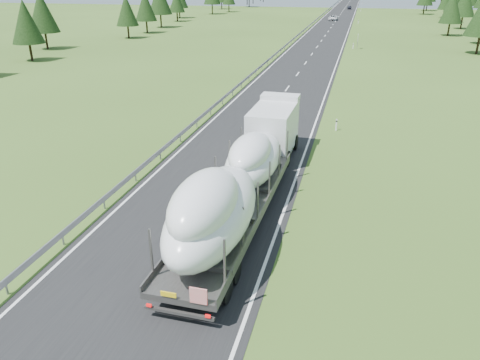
% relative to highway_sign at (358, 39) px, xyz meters
% --- Properties ---
extents(road_surface, '(10.00, 400.00, 0.02)m').
position_rel_highway_sign_xyz_m(road_surface, '(-7.20, 20.00, -1.80)').
color(road_surface, black).
rests_on(road_surface, ground).
extents(guardrail, '(0.10, 400.00, 0.76)m').
position_rel_highway_sign_xyz_m(guardrail, '(-12.50, 19.94, -1.21)').
color(guardrail, slate).
rests_on(guardrail, ground).
extents(marker_posts, '(0.13, 350.08, 1.00)m').
position_rel_highway_sign_xyz_m(marker_posts, '(-0.70, 75.00, -1.27)').
color(marker_posts, silver).
rests_on(marker_posts, ground).
extents(highway_sign, '(0.08, 0.90, 2.60)m').
position_rel_highway_sign_xyz_m(highway_sign, '(0.00, 0.00, 0.00)').
color(highway_sign, slate).
rests_on(highway_sign, ground).
extents(boat_truck, '(3.52, 21.73, 4.77)m').
position_rel_highway_sign_xyz_m(boat_truck, '(-4.81, -66.64, 0.68)').
color(boat_truck, silver).
rests_on(boat_truck, ground).
extents(distant_van, '(2.53, 5.28, 1.45)m').
position_rel_highway_sign_xyz_m(distant_van, '(-8.14, 58.92, -1.08)').
color(distant_van, silver).
rests_on(distant_van, ground).
extents(distant_car_dark, '(1.66, 3.94, 1.33)m').
position_rel_highway_sign_xyz_m(distant_car_dark, '(-5.24, 111.15, -1.14)').
color(distant_car_dark, black).
rests_on(distant_car_dark, ground).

